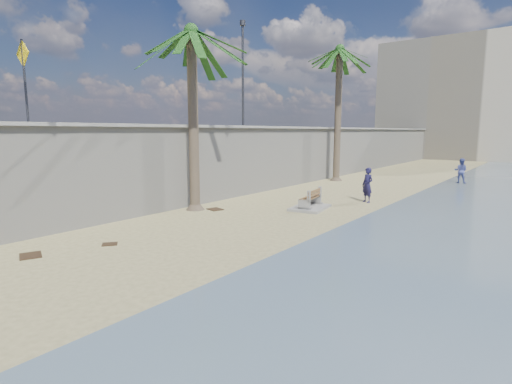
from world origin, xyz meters
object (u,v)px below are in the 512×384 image
Objects in this scene: person_a at (368,182)px; person_b at (461,169)px; bench_far at (310,201)px; palm_back at (340,51)px; palm_mid at (191,33)px.

person_a is 10.71m from person_b.
palm_back reaches higher than bench_far.
person_a is (4.88, -6.82, -7.50)m from palm_back.
person_b is (7.30, 16.65, -6.33)m from palm_mid.
palm_mid is 0.86× the size of palm_back.
bench_far is 8.45m from palm_mid.
bench_far is at bearing -88.89° from person_a.
bench_far is at bearing -70.26° from palm_back.
person_b is at bearing 27.74° from palm_back.
person_b is (2.11, 10.50, -0.06)m from person_a.
bench_far is at bearing 72.21° from person_b.
person_b is at bearing 103.62° from person_a.
palm_mid is 4.34× the size of person_a.
palm_back reaches higher than person_b.
person_b is (3.45, 13.54, 0.53)m from bench_far.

